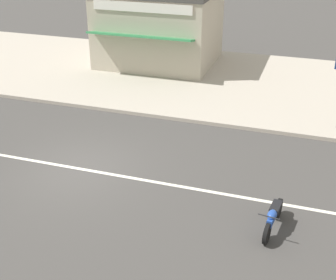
{
  "coord_description": "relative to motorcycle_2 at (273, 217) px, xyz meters",
  "views": [
    {
      "loc": [
        6.91,
        -11.68,
        7.69
      ],
      "look_at": [
        2.61,
        1.39,
        0.8
      ],
      "focal_mm": 50.0,
      "sensor_mm": 36.0,
      "label": 1
    }
  ],
  "objects": [
    {
      "name": "kerb_strip",
      "position": [
        -6.4,
        10.92,
        -0.34
      ],
      "size": [
        68.0,
        10.0,
        0.15
      ],
      "primitive_type": "cube",
      "color": "#ADA393",
      "rests_on": "ground"
    },
    {
      "name": "ground_plane",
      "position": [
        -6.4,
        1.28,
        -0.42
      ],
      "size": [
        160.0,
        160.0,
        0.0
      ],
      "primitive_type": "plane",
      "color": "#423F3D"
    },
    {
      "name": "motorcycle_2",
      "position": [
        0.0,
        0.0,
        0.0
      ],
      "size": [
        0.56,
        1.78,
        0.8
      ],
      "color": "black",
      "rests_on": "ground"
    },
    {
      "name": "shopfront_mid_block",
      "position": [
        -7.6,
        12.75,
        1.67
      ],
      "size": [
        5.91,
        5.68,
        3.87
      ],
      "color": "#B2A893",
      "rests_on": "kerb_strip"
    },
    {
      "name": "lane_centre_stripe",
      "position": [
        -6.4,
        1.28,
        -0.42
      ],
      "size": [
        50.4,
        0.14,
        0.01
      ],
      "primitive_type": "cube",
      "color": "silver",
      "rests_on": "ground"
    }
  ]
}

